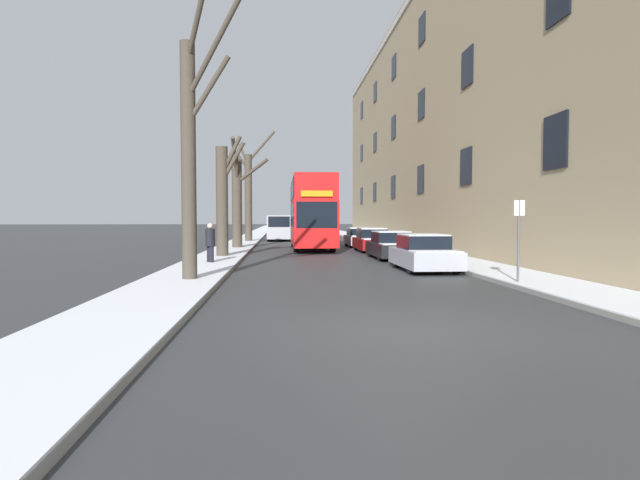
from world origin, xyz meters
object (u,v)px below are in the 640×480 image
Objects in this scene: bare_tree_left_0 at (191,148)px; parked_car_0 at (424,254)px; parked_car_2 at (372,241)px; parked_car_3 at (359,238)px; bare_tree_left_3 at (249,193)px; double_decker_bus at (311,210)px; oncoming_van at (279,227)px; bare_tree_left_1 at (223,198)px; parked_car_1 at (392,246)px; pedestrian_left_sidewalk at (210,242)px; bare_tree_left_2 at (238,199)px; street_sign_post at (519,237)px.

bare_tree_left_0 is 9.48m from parked_car_0.
parked_car_2 reaches higher than parked_car_3.
parked_car_3 is at bearing 67.17° from bare_tree_left_0.
parked_car_0 is at bearing -90.00° from parked_car_3.
double_decker_bus is at bearing -62.41° from bare_tree_left_3.
parked_car_0 is 26.79m from oncoming_van.
bare_tree_left_0 reaches higher than parked_car_2.
bare_tree_left_1 reaches higher than double_decker_bus.
bare_tree_left_3 reaches higher than parked_car_1.
parked_car_1 is at bearing 65.30° from pedestrian_left_sidewalk.
parked_car_0 is at bearing -75.71° from double_decker_bus.
bare_tree_left_0 reaches higher than parked_car_0.
bare_tree_left_0 reaches higher than bare_tree_left_2.
double_decker_bus reaches higher than parked_car_2.
parked_car_3 is at bearing 18.28° from bare_tree_left_2.
bare_tree_left_2 reaches higher than double_decker_bus.
bare_tree_left_0 reaches higher than pedestrian_left_sidewalk.
bare_tree_left_2 is 9.03m from parked_car_3.
parked_car_1 is at bearing 97.67° from street_sign_post.
bare_tree_left_0 is at bearing -89.08° from bare_tree_left_1.
bare_tree_left_0 is 17.81m from double_decker_bus.
double_decker_bus reaches higher than parked_car_1.
bare_tree_left_2 is (-0.06, 16.67, -0.91)m from bare_tree_left_0.
street_sign_post reaches higher than oncoming_van.
parked_car_1 is 1.71× the size of street_sign_post.
bare_tree_left_1 is at bearing 133.19° from pedestrian_left_sidewalk.
bare_tree_left_2 is at bearing 90.21° from bare_tree_left_0.
double_decker_bus is at bearing 74.79° from bare_tree_left_0.
parked_car_3 is at bearing 90.00° from parked_car_1.
bare_tree_left_0 is 2.27× the size of parked_car_2.
pedestrian_left_sidewalk is (-4.94, -11.25, -1.58)m from double_decker_bus.
bare_tree_left_0 is 25.94m from bare_tree_left_3.
bare_tree_left_3 is at bearing 109.16° from street_sign_post.
bare_tree_left_2 is at bearing 136.84° from parked_car_1.
parked_car_3 is (8.31, 9.81, -2.40)m from bare_tree_left_1.
bare_tree_left_0 is at bearing -157.62° from parked_car_0.
pedestrian_left_sidewalk is (-2.79, -23.67, -0.24)m from oncoming_van.
bare_tree_left_1 is at bearing 90.92° from bare_tree_left_0.
bare_tree_left_3 reaches higher than oncoming_van.
bare_tree_left_2 is 0.65× the size of double_decker_bus.
double_decker_bus is at bearing -147.14° from parked_car_3.
street_sign_post is (1.40, -15.82, 0.81)m from parked_car_2.
parked_car_2 is at bearing 95.06° from street_sign_post.
oncoming_van is at bearing 102.18° from parked_car_0.
double_decker_bus reaches higher than oncoming_van.
bare_tree_left_0 reaches higher than bare_tree_left_3.
bare_tree_left_2 is (0.09, 7.09, 0.17)m from bare_tree_left_1.
bare_tree_left_3 is 19.13m from parked_car_1.
oncoming_van is at bearing 128.45° from pedestrian_left_sidewalk.
street_sign_post is (9.71, -11.01, -1.56)m from bare_tree_left_1.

